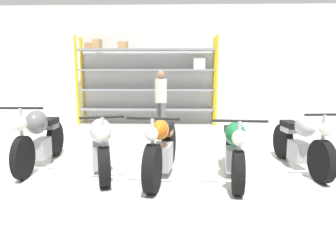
# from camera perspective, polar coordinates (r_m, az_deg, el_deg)

# --- Properties ---
(ground_plane) EXTENTS (30.00, 30.00, 0.00)m
(ground_plane) POSITION_cam_1_polar(r_m,az_deg,el_deg) (5.40, -0.14, -8.06)
(ground_plane) COLOR silver
(back_wall) EXTENTS (30.00, 0.08, 3.60)m
(back_wall) POSITION_cam_1_polar(r_m,az_deg,el_deg) (10.41, 0.89, 10.58)
(back_wall) COLOR silver
(back_wall) RESTS_ON ground_plane
(shelving_rack) EXTENTS (4.24, 0.63, 2.65)m
(shelving_rack) POSITION_cam_1_polar(r_m,az_deg,el_deg) (10.09, -3.86, 8.58)
(shelving_rack) COLOR gold
(shelving_rack) RESTS_ON ground_plane
(motorcycle_grey) EXTENTS (0.67, 2.06, 1.11)m
(motorcycle_grey) POSITION_cam_1_polar(r_m,az_deg,el_deg) (6.01, -21.46, -1.68)
(motorcycle_grey) COLOR black
(motorcycle_grey) RESTS_ON ground_plane
(motorcycle_white) EXTENTS (0.85, 1.97, 1.02)m
(motorcycle_white) POSITION_cam_1_polar(r_m,az_deg,el_deg) (5.41, -11.60, -3.36)
(motorcycle_white) COLOR black
(motorcycle_white) RESTS_ON ground_plane
(motorcycle_orange) EXTENTS (0.72, 2.08, 1.03)m
(motorcycle_orange) POSITION_cam_1_polar(r_m,az_deg,el_deg) (5.10, -1.10, -4.10)
(motorcycle_orange) COLOR black
(motorcycle_orange) RESTS_ON ground_plane
(motorcycle_green) EXTENTS (0.73, 2.05, 1.01)m
(motorcycle_green) POSITION_cam_1_polar(r_m,az_deg,el_deg) (5.14, 11.46, -3.84)
(motorcycle_green) COLOR black
(motorcycle_green) RESTS_ON ground_plane
(motorcycle_silver) EXTENTS (0.57, 2.03, 1.03)m
(motorcycle_silver) POSITION_cam_1_polar(r_m,az_deg,el_deg) (5.90, 22.12, -2.62)
(motorcycle_silver) COLOR black
(motorcycle_silver) RESTS_ON ground_plane
(person_browsing) EXTENTS (0.45, 0.45, 1.63)m
(person_browsing) POSITION_cam_1_polar(r_m,az_deg,el_deg) (8.71, -1.24, 5.20)
(person_browsing) COLOR #595960
(person_browsing) RESTS_ON ground_plane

